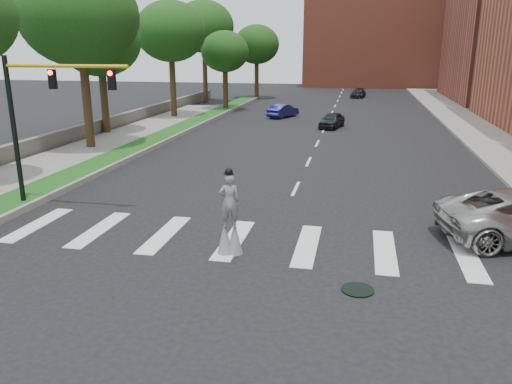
% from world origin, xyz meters
% --- Properties ---
extents(ground_plane, '(160.00, 160.00, 0.00)m').
position_xyz_m(ground_plane, '(0.00, 0.00, 0.00)').
color(ground_plane, black).
rests_on(ground_plane, ground).
extents(grass_median, '(2.00, 60.00, 0.25)m').
position_xyz_m(grass_median, '(-11.50, 20.00, 0.12)').
color(grass_median, '#164B15').
rests_on(grass_median, ground).
extents(median_curb, '(0.20, 60.00, 0.28)m').
position_xyz_m(median_curb, '(-10.45, 20.00, 0.14)').
color(median_curb, gray).
rests_on(median_curb, ground).
extents(sidewalk_left, '(4.00, 60.00, 0.18)m').
position_xyz_m(sidewalk_left, '(-14.50, 10.00, 0.09)').
color(sidewalk_left, gray).
rests_on(sidewalk_left, ground).
extents(sidewalk_right, '(5.00, 90.00, 0.18)m').
position_xyz_m(sidewalk_right, '(12.50, 25.00, 0.09)').
color(sidewalk_right, gray).
rests_on(sidewalk_right, ground).
extents(stone_wall, '(0.50, 56.00, 1.10)m').
position_xyz_m(stone_wall, '(-17.00, 22.00, 0.55)').
color(stone_wall, '#5A544D').
rests_on(stone_wall, ground).
extents(manhole, '(0.90, 0.90, 0.04)m').
position_xyz_m(manhole, '(3.00, -2.00, 0.02)').
color(manhole, black).
rests_on(manhole, ground).
extents(building_backdrop, '(26.00, 14.00, 18.00)m').
position_xyz_m(building_backdrop, '(6.00, 78.00, 9.00)').
color(building_backdrop, '#AD4F36').
rests_on(building_backdrop, ground).
extents(traffic_signal, '(5.30, 0.23, 6.20)m').
position_xyz_m(traffic_signal, '(-9.78, 3.00, 4.15)').
color(traffic_signal, black).
rests_on(traffic_signal, ground).
extents(stilt_performer, '(0.83, 0.61, 2.87)m').
position_xyz_m(stilt_performer, '(-1.12, -0.19, 1.14)').
color(stilt_performer, '#352315').
rests_on(stilt_performer, ground).
extents(car_near, '(2.28, 3.97, 1.27)m').
position_xyz_m(car_near, '(0.57, 27.41, 0.64)').
color(car_near, black).
rests_on(car_near, ground).
extents(car_mid, '(2.77, 4.07, 1.27)m').
position_xyz_m(car_mid, '(-4.43, 33.05, 0.64)').
color(car_mid, navy).
rests_on(car_mid, ground).
extents(car_far, '(2.28, 4.28, 1.18)m').
position_xyz_m(car_far, '(2.50, 54.84, 0.59)').
color(car_far, black).
rests_on(car_far, ground).
extents(tree_2, '(7.39, 7.39, 11.53)m').
position_xyz_m(tree_2, '(-14.51, 14.84, 8.36)').
color(tree_2, '#352315').
rests_on(tree_2, ground).
extents(tree_3, '(6.13, 6.13, 9.58)m').
position_xyz_m(tree_3, '(-16.39, 20.59, 6.94)').
color(tree_3, '#352315').
rests_on(tree_3, ground).
extents(tree_4, '(6.50, 6.50, 10.70)m').
position_xyz_m(tree_4, '(-14.64, 30.66, 7.89)').
color(tree_4, '#352315').
rests_on(tree_4, ground).
extents(tree_5, '(7.07, 7.07, 11.89)m').
position_xyz_m(tree_5, '(-15.64, 44.12, 8.84)').
color(tree_5, '#352315').
rests_on(tree_5, ground).
extents(tree_6, '(4.98, 4.98, 8.23)m').
position_xyz_m(tree_6, '(-11.27, 37.23, 6.06)').
color(tree_6, '#352315').
rests_on(tree_6, ground).
extents(tree_7, '(5.86, 5.86, 9.39)m').
position_xyz_m(tree_7, '(-10.70, 50.91, 6.86)').
color(tree_7, '#352315').
rests_on(tree_7, ground).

